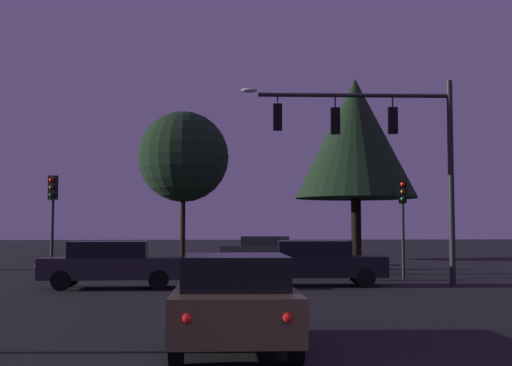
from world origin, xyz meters
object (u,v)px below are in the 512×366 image
Objects in this scene: car_nearside_lane at (235,300)px; tree_center_horizon at (355,138)px; traffic_signal_mast_arm at (383,140)px; car_crossing_left at (317,262)px; tree_behind_sign at (183,157)px; traffic_light_corner_right at (52,206)px; car_far_lane at (263,250)px; car_crossing_right at (112,264)px; traffic_light_corner_left at (403,208)px.

tree_center_horizon reaches higher than car_nearside_lane.
traffic_signal_mast_arm is 4.73m from car_crossing_left.
tree_center_horizon is (0.44, 6.18, 0.86)m from traffic_signal_mast_arm.
tree_behind_sign is (-7.39, 20.01, 1.45)m from traffic_signal_mast_arm.
traffic_light_corner_right is 0.86× the size of car_far_lane.
car_crossing_left is 0.50× the size of tree_behind_sign.
traffic_signal_mast_arm is 9.94m from car_crossing_right.
traffic_light_corner_right reaches higher than car_crossing_left.
traffic_signal_mast_arm is 6.26m from tree_center_horizon.
car_crossing_left and car_far_lane have the same top height.
tree_center_horizon reaches higher than car_far_lane.
traffic_light_corner_right is 13.74m from car_far_lane.
car_crossing_right is 14.99m from car_far_lane.
traffic_signal_mast_arm reaches higher than traffic_light_corner_left.
car_nearside_lane is at bearing -105.62° from car_crossing_left.
tree_behind_sign is (-5.17, 19.59, 5.60)m from car_crossing_left.
car_nearside_lane is at bearing -115.81° from traffic_signal_mast_arm.
car_crossing_left is (-2.21, 0.43, -4.15)m from traffic_signal_mast_arm.
car_far_lane is at bearing 102.07° from traffic_signal_mast_arm.
car_nearside_lane and car_crossing_left have the same top height.
traffic_light_corner_left reaches higher than car_crossing_left.
tree_behind_sign reaches higher than car_far_lane.
tree_behind_sign reaches higher than car_crossing_left.
tree_behind_sign is (-4.47, 6.38, 5.60)m from car_far_lane.
traffic_light_corner_left is 11.30m from car_crossing_right.
car_crossing_right is at bearing 107.04° from car_nearside_lane.
tree_center_horizon is at bearing -60.51° from tree_behind_sign.
car_crossing_left is at bearing -143.55° from traffic_light_corner_left.
traffic_signal_mast_arm is at bearing -69.74° from tree_behind_sign.
car_crossing_left is (3.32, 11.88, 0.00)m from car_nearside_lane.
car_nearside_lane is 12.33m from car_crossing_left.
car_far_lane is (-0.70, 13.20, -0.00)m from car_crossing_left.
traffic_signal_mast_arm is 0.86× the size of tree_center_horizon.
car_crossing_right is (-3.49, 11.39, 0.00)m from car_nearside_lane.
tree_center_horizon reaches higher than traffic_light_corner_left.
traffic_signal_mast_arm reaches higher than traffic_light_corner_right.
traffic_signal_mast_arm is at bearing -94.03° from tree_center_horizon.
traffic_light_corner_right reaches higher than car_far_lane.
car_far_lane is 9.60m from tree_behind_sign.
tree_behind_sign is at bearing 119.49° from tree_center_horizon.
car_nearside_lane is (6.15, -14.69, -1.99)m from traffic_light_corner_right.
car_crossing_right is 0.50× the size of tree_behind_sign.
traffic_light_corner_right is 0.84× the size of car_crossing_right.
traffic_light_corner_right is (-13.29, -0.01, 0.07)m from traffic_light_corner_left.
tree_behind_sign is at bearing 118.22° from traffic_light_corner_left.
traffic_light_corner_right is at bearing -104.36° from tree_behind_sign.
car_crossing_left is at bearing 74.38° from car_nearside_lane.
car_far_lane is (6.11, 13.69, -0.00)m from car_crossing_right.
traffic_light_corner_right reaches higher than car_crossing_right.
tree_center_horizon is (5.97, 17.63, 5.02)m from car_nearside_lane.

